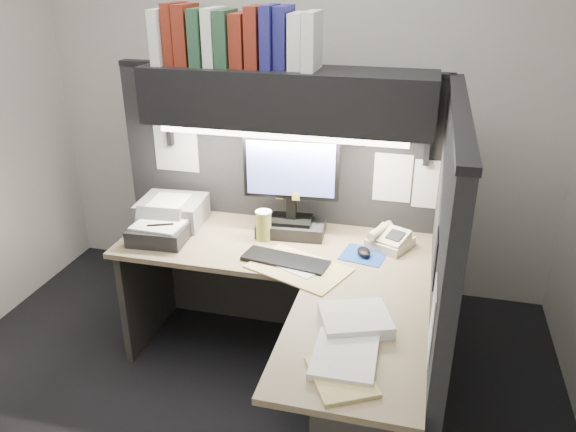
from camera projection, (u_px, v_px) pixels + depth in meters
The scene contains 21 objects.
floor at pixel (228, 414), 2.92m from camera, with size 3.50×3.50×0.00m, color black.
wall_back at pixel (296, 96), 3.70m from camera, with size 3.50×0.04×2.70m, color beige.
partition_back at pixel (279, 205), 3.41m from camera, with size 1.90×0.06×1.60m, color black.
partition_right at pixel (438, 288), 2.53m from camera, with size 0.06×1.50×1.60m, color black.
desk at pixel (309, 358), 2.64m from camera, with size 1.70×1.53×0.73m.
overhead_shelf at pixel (286, 98), 2.94m from camera, with size 1.55×0.34×0.30m, color black.
task_light_tube at pixel (280, 136), 2.89m from camera, with size 0.04×0.04×1.32m, color white.
monitor at pixel (291, 197), 3.12m from camera, with size 0.53×0.26×0.57m.
keyboard at pixel (285, 261), 2.90m from camera, with size 0.45×0.15×0.02m, color black.
mousepad at pixel (364, 255), 2.97m from camera, with size 0.22×0.20×0.00m, color navy.
mouse at pixel (364, 252), 2.96m from camera, with size 0.07×0.11×0.04m, color black.
telephone at pixel (390, 240), 3.04m from camera, with size 0.20×0.21×0.08m, color beige.
coffee_cup at pixel (264, 226), 3.12m from camera, with size 0.09×0.09×0.16m, color #B5A848.
printer at pixel (172, 211), 3.32m from camera, with size 0.37×0.31×0.15m, color gray.
notebook_stack at pixel (160, 233), 3.11m from camera, with size 0.31×0.25×0.09m, color black.
open_folder at pixel (299, 268), 2.84m from camera, with size 0.48×0.31×0.01m, color tan.
paper_stack_a at pixel (355, 320), 2.38m from camera, with size 0.29×0.24×0.06m, color white.
paper_stack_b at pixel (345, 356), 2.18m from camera, with size 0.25×0.31×0.03m, color white.
manila_stack at pixel (341, 376), 2.08m from camera, with size 0.21×0.27×0.02m, color tan.
binder_row at pixel (235, 37), 2.89m from camera, with size 0.87×0.26×0.31m.
pinned_papers at pixel (333, 194), 2.89m from camera, with size 1.76×1.31×0.51m.
Camera 1 is at (0.85, -2.10, 2.13)m, focal length 35.00 mm.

